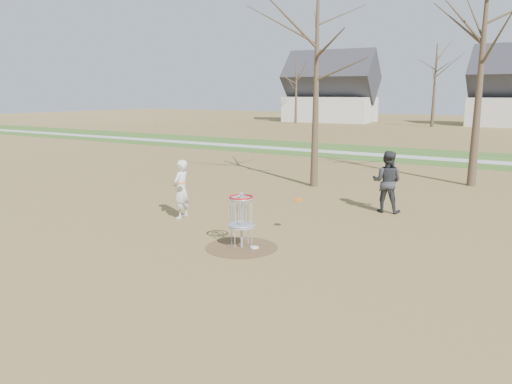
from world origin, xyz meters
TOP-DOWN VIEW (x-y plane):
  - ground at (0.00, 0.00)m, footprint 160.00×160.00m
  - green_band at (0.00, 21.00)m, footprint 160.00×8.00m
  - footpath at (0.00, 20.00)m, footprint 160.00×1.50m
  - dirt_circle at (0.00, 0.00)m, footprint 1.80×1.80m
  - player_standing at (-3.19, 1.53)m, footprint 0.51×0.70m
  - player_throwing at (1.89, 5.60)m, footprint 1.03×0.84m
  - disc_grounded at (0.30, 0.12)m, footprint 0.22×0.22m
  - discs_in_play at (-1.06, 1.58)m, footprint 3.79×0.80m
  - disc_golf_basket at (0.00, 0.00)m, footprint 0.64×0.64m
  - bare_trees at (1.78, 35.79)m, footprint 52.62×44.98m

SIDE VIEW (x-z plane):
  - ground at x=0.00m, z-range 0.00..0.00m
  - green_band at x=0.00m, z-range 0.00..0.01m
  - dirt_circle at x=0.00m, z-range 0.00..0.01m
  - footpath at x=0.00m, z-range 0.01..0.02m
  - disc_grounded at x=0.30m, z-range 0.01..0.03m
  - player_standing at x=-3.19m, z-range 0.00..1.80m
  - disc_golf_basket at x=0.00m, z-range 0.24..1.59m
  - player_throwing at x=1.89m, z-range 0.00..1.98m
  - discs_in_play at x=-1.06m, z-range 0.92..1.16m
  - bare_trees at x=1.78m, z-range 0.85..9.85m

